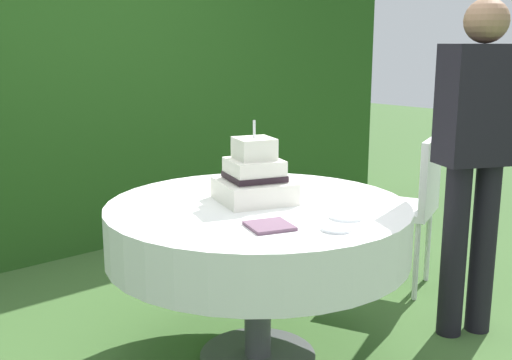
% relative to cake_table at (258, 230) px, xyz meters
% --- Properties ---
extents(ground_plane, '(20.00, 20.00, 0.00)m').
position_rel_cake_table_xyz_m(ground_plane, '(0.00, 0.00, -0.61)').
color(ground_plane, '#3D602D').
extents(foliage_hedge, '(6.18, 0.51, 2.21)m').
position_rel_cake_table_xyz_m(foliage_hedge, '(0.00, 2.10, 0.50)').
color(foliage_hedge, '#234C19').
rests_on(foliage_hedge, ground_plane).
extents(cake_table, '(1.31, 1.31, 0.72)m').
position_rel_cake_table_xyz_m(cake_table, '(0.00, 0.00, 0.00)').
color(cake_table, '#4C4C51').
rests_on(cake_table, ground_plane).
extents(wedding_cake, '(0.38, 0.38, 0.36)m').
position_rel_cake_table_xyz_m(wedding_cake, '(0.02, 0.05, 0.22)').
color(wedding_cake, white).
rests_on(wedding_cake, cake_table).
extents(serving_plate_near, '(0.12, 0.12, 0.01)m').
position_rel_cake_table_xyz_m(serving_plate_near, '(-0.03, -0.48, 0.12)').
color(serving_plate_near, white).
rests_on(serving_plate_near, cake_table).
extents(serving_plate_far, '(0.14, 0.14, 0.01)m').
position_rel_cake_table_xyz_m(serving_plate_far, '(0.12, -0.40, 0.12)').
color(serving_plate_far, white).
rests_on(serving_plate_far, cake_table).
extents(napkin_stack, '(0.20, 0.20, 0.01)m').
position_rel_cake_table_xyz_m(napkin_stack, '(-0.20, -0.29, 0.12)').
color(napkin_stack, '#6B4C60').
rests_on(napkin_stack, cake_table).
extents(garden_chair, '(0.52, 0.52, 0.89)m').
position_rel_cake_table_xyz_m(garden_chair, '(1.21, 0.05, -0.07)').
color(garden_chair, white).
rests_on(garden_chair, ground_plane).
extents(standing_person, '(0.41, 0.34, 1.60)m').
position_rel_cake_table_xyz_m(standing_person, '(0.94, -0.48, 0.32)').
color(standing_person, black).
rests_on(standing_person, ground_plane).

